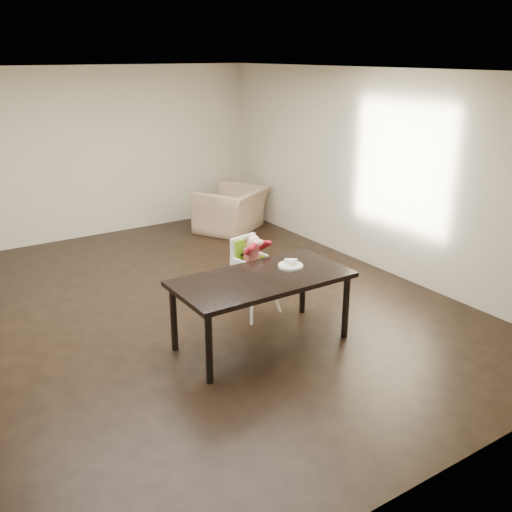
{
  "coord_description": "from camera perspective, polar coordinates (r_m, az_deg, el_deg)",
  "views": [
    {
      "loc": [
        -2.58,
        -5.59,
        2.88
      ],
      "look_at": [
        0.56,
        -0.78,
        0.82
      ],
      "focal_mm": 40.0,
      "sensor_mm": 36.0,
      "label": 1
    }
  ],
  "objects": [
    {
      "name": "high_chair",
      "position": [
        6.49,
        -0.57,
        -0.16
      ],
      "size": [
        0.47,
        0.47,
        0.96
      ],
      "rotation": [
        0.0,
        0.0,
        0.21
      ],
      "color": "white",
      "rests_on": "ground"
    },
    {
      "name": "room_walls",
      "position": [
        6.24,
        -8.39,
        10.04
      ],
      "size": [
        6.02,
        7.02,
        2.71
      ],
      "color": "beige",
      "rests_on": "ground"
    },
    {
      "name": "ground",
      "position": [
        6.8,
        -7.62,
        -5.56
      ],
      "size": [
        7.0,
        7.0,
        0.0
      ],
      "primitive_type": "plane",
      "color": "black",
      "rests_on": "ground"
    },
    {
      "name": "armchair",
      "position": [
        9.69,
        -2.51,
        5.38
      ],
      "size": [
        1.32,
        1.18,
        0.97
      ],
      "primitive_type": "imported",
      "rotation": [
        0.0,
        0.0,
        3.67
      ],
      "color": "tan",
      "rests_on": "ground"
    },
    {
      "name": "plate",
      "position": [
        6.01,
        3.5,
        -0.83
      ],
      "size": [
        0.28,
        0.28,
        0.08
      ],
      "rotation": [
        0.0,
        0.0,
        0.06
      ],
      "color": "white",
      "rests_on": "dining_table"
    },
    {
      "name": "dining_table",
      "position": [
        5.77,
        0.58,
        -2.81
      ],
      "size": [
        1.8,
        0.9,
        0.75
      ],
      "color": "black",
      "rests_on": "ground"
    }
  ]
}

